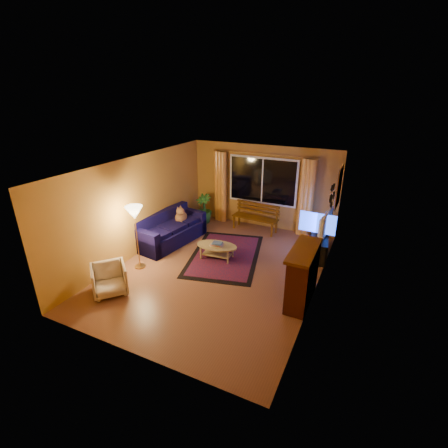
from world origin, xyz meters
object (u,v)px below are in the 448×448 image
at_px(bench, 255,224).
at_px(sofa, 171,228).
at_px(coffee_table, 217,252).
at_px(tv_console, 319,245).
at_px(floor_lamp, 137,238).
at_px(armchair, 109,278).

relative_size(bench, sofa, 0.66).
xyz_separation_m(bench, sofa, (-1.82, -1.77, 0.22)).
relative_size(sofa, coffee_table, 2.01).
xyz_separation_m(coffee_table, tv_console, (2.27, 1.32, 0.08)).
bearing_deg(bench, coffee_table, -91.21).
relative_size(bench, floor_lamp, 0.89).
xyz_separation_m(sofa, coffee_table, (1.58, -0.31, -0.23)).
relative_size(bench, tv_console, 1.07).
bearing_deg(tv_console, armchair, -142.39).
height_order(sofa, floor_lamp, floor_lamp).
relative_size(floor_lamp, coffee_table, 1.50).
height_order(sofa, tv_console, sofa).
xyz_separation_m(sofa, floor_lamp, (0.10, -1.49, 0.35)).
bearing_deg(tv_console, coffee_table, -157.17).
xyz_separation_m(floor_lamp, coffee_table, (1.48, 1.18, -0.59)).
bearing_deg(sofa, tv_console, 23.03).
distance_m(bench, sofa, 2.55).
distance_m(coffee_table, tv_console, 2.63).
xyz_separation_m(bench, floor_lamp, (-1.72, -3.25, 0.57)).
distance_m(armchair, floor_lamp, 1.20).
bearing_deg(coffee_table, sofa, 169.05).
height_order(armchair, coffee_table, armchair).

